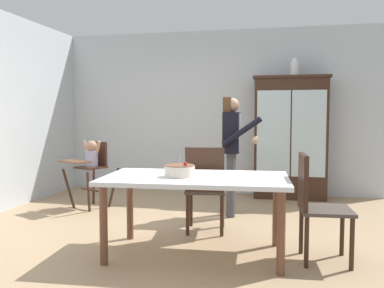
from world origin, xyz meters
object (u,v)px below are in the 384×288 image
at_px(birthday_cake, 180,171).
at_px(dining_chair_far_side, 205,184).
at_px(high_chair_with_toddler, 91,161).
at_px(ceramic_vase, 295,68).
at_px(dining_chair_right_end, 314,200).
at_px(adult_person, 232,141).
at_px(dining_table, 196,185).
at_px(china_cabinet, 290,137).

relative_size(birthday_cake, dining_chair_far_side, 0.29).
distance_m(high_chair_with_toddler, dining_chair_far_side, 2.01).
distance_m(ceramic_vase, dining_chair_right_end, 3.17).
height_order(high_chair_with_toddler, dining_chair_right_end, dining_chair_right_end).
relative_size(adult_person, dining_table, 0.88).
xyz_separation_m(adult_person, dining_chair_right_end, (0.90, -1.49, -0.41)).
bearing_deg(adult_person, dining_chair_right_end, -149.68).
xyz_separation_m(china_cabinet, high_chair_with_toddler, (-2.75, -1.28, -0.30)).
distance_m(ceramic_vase, dining_table, 3.32).
bearing_deg(high_chair_with_toddler, dining_chair_right_end, -2.42).
bearing_deg(high_chair_with_toddler, dining_table, -15.58).
xyz_separation_m(ceramic_vase, high_chair_with_toddler, (-2.79, -1.28, -1.37)).
xyz_separation_m(dining_table, dining_chair_right_end, (1.06, 0.06, -0.10)).
height_order(high_chair_with_toddler, birthday_cake, high_chair_with_toddler).
bearing_deg(birthday_cake, high_chair_with_toddler, 135.82).
bearing_deg(dining_table, birthday_cake, -160.87).
xyz_separation_m(high_chair_with_toddler, adult_person, (1.99, -0.04, 0.31)).
bearing_deg(ceramic_vase, dining_chair_right_end, -87.98).
bearing_deg(dining_table, dining_chair_far_side, 92.98).
bearing_deg(dining_chair_right_end, ceramic_vase, -2.02).
xyz_separation_m(ceramic_vase, adult_person, (-0.80, -1.32, -1.05)).
bearing_deg(high_chair_with_toddler, adult_person, 24.40).
bearing_deg(china_cabinet, high_chair_with_toddler, -155.05).
xyz_separation_m(china_cabinet, ceramic_vase, (0.04, 0.00, 1.06)).
height_order(dining_table, dining_chair_far_side, dining_chair_far_side).
bearing_deg(china_cabinet, dining_chair_far_side, -113.64).
height_order(high_chair_with_toddler, dining_chair_far_side, dining_chair_far_side).
height_order(ceramic_vase, adult_person, ceramic_vase).
bearing_deg(dining_chair_right_end, dining_chair_far_side, 56.38).
bearing_deg(adult_person, high_chair_with_toddler, 88.08).
distance_m(adult_person, birthday_cake, 1.64).
height_order(adult_person, birthday_cake, adult_person).
distance_m(china_cabinet, ceramic_vase, 1.06).
height_order(ceramic_vase, dining_table, ceramic_vase).
distance_m(china_cabinet, dining_chair_right_end, 2.84).
height_order(ceramic_vase, high_chair_with_toddler, ceramic_vase).
xyz_separation_m(china_cabinet, birthday_cake, (-1.06, -2.92, -0.16)).
relative_size(dining_chair_far_side, dining_chair_right_end, 1.00).
xyz_separation_m(high_chair_with_toddler, birthday_cake, (1.69, -1.64, 0.14)).
bearing_deg(adult_person, dining_table, 173.31).
distance_m(ceramic_vase, birthday_cake, 3.35).
height_order(birthday_cake, dining_chair_right_end, dining_chair_right_end).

